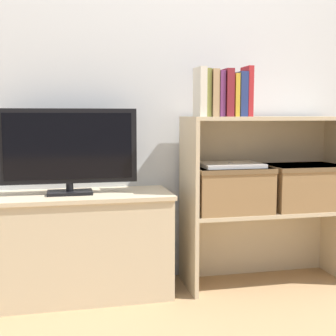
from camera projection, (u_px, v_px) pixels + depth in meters
The scene contains 17 objects.
ground_plane at pixel (175, 301), 2.31m from camera, with size 16.00×16.00×0.00m, color #A37F56.
wall_back at pixel (159, 63), 2.56m from camera, with size 10.00×0.05×2.40m.
tv_stand at pixel (71, 245), 2.35m from camera, with size 1.01×0.38×0.53m.
tv at pixel (69, 149), 2.29m from camera, with size 0.67×0.14×0.42m.
bookshelf_lower_tier at pixel (261, 232), 2.62m from camera, with size 0.89×0.33×0.41m.
bookshelf_upper_tier at pixel (262, 150), 2.57m from camera, with size 0.89×0.33×0.50m.
book_ivory at pixel (200, 92), 2.32m from camera, with size 0.03×0.14×0.24m.
book_olive at pixel (206, 93), 2.33m from camera, with size 0.02×0.12×0.23m.
book_tan at pixel (212, 93), 2.34m from camera, with size 0.03×0.13×0.23m.
book_plum at pixel (219, 94), 2.35m from camera, with size 0.03×0.14×0.23m.
book_maroon at pixel (226, 93), 2.35m from camera, with size 0.04×0.15×0.24m.
book_mustard at pixel (233, 95), 2.36m from camera, with size 0.02×0.14×0.21m.
book_navy at pixel (240, 94), 2.37m from camera, with size 0.04×0.13×0.22m.
book_crimson at pixel (247, 92), 2.38m from camera, with size 0.03×0.12×0.25m.
storage_basket_left at pixel (230, 187), 2.47m from camera, with size 0.40×0.30×0.24m.
storage_basket_right at pixel (303, 185), 2.56m from camera, with size 0.40×0.30×0.24m.
laptop at pixel (230, 165), 2.45m from camera, with size 0.32×0.23×0.02m.
Camera 1 is at (-0.52, -2.16, 0.91)m, focal length 50.00 mm.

